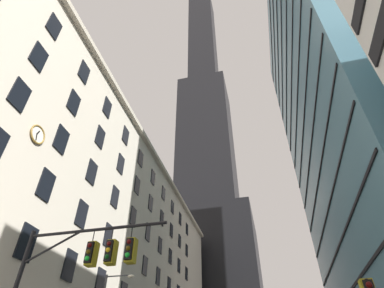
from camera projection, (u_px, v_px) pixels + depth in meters
The scene contains 4 objects.
station_building at pixel (84, 252), 40.06m from camera, with size 17.68×67.50×29.30m.
dark_skyscraper at pixel (208, 174), 102.36m from camera, with size 26.02×26.02×189.12m.
glass_office_midrise at pixel (373, 104), 39.98m from camera, with size 18.37×34.37×59.87m.
traffic_signal_mast at pixel (82, 268), 13.11m from camera, with size 6.92×0.63×6.83m.
Camera 1 is at (3.82, -8.08, 1.25)m, focal length 28.57 mm.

